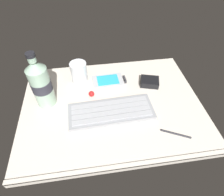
% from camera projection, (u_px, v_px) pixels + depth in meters
% --- Properties ---
extents(ground_plane, '(0.64, 0.48, 0.03)m').
position_uv_depth(ground_plane, '(112.00, 106.00, 0.69)').
color(ground_plane, beige).
extents(keyboard, '(0.29, 0.12, 0.02)m').
position_uv_depth(keyboard, '(111.00, 112.00, 0.65)').
color(keyboard, '#93969B').
rests_on(keyboard, ground_plane).
extents(handheld_device, '(0.13, 0.08, 0.02)m').
position_uv_depth(handheld_device, '(110.00, 81.00, 0.76)').
color(handheld_device, '#B7BABF').
rests_on(handheld_device, ground_plane).
extents(juice_cup, '(0.06, 0.06, 0.09)m').
position_uv_depth(juice_cup, '(79.00, 73.00, 0.74)').
color(juice_cup, silver).
rests_on(juice_cup, ground_plane).
extents(water_bottle, '(0.07, 0.07, 0.21)m').
position_uv_depth(water_bottle, '(41.00, 84.00, 0.62)').
color(water_bottle, '#9EC1A8').
rests_on(water_bottle, ground_plane).
extents(charger_block, '(0.08, 0.07, 0.02)m').
position_uv_depth(charger_block, '(150.00, 82.00, 0.74)').
color(charger_block, black).
rests_on(charger_block, ground_plane).
extents(trackball_mouse, '(0.02, 0.02, 0.02)m').
position_uv_depth(trackball_mouse, '(91.00, 94.00, 0.70)').
color(trackball_mouse, red).
rests_on(trackball_mouse, ground_plane).
extents(stylus_pen, '(0.09, 0.05, 0.01)m').
position_uv_depth(stylus_pen, '(176.00, 133.00, 0.59)').
color(stylus_pen, '#26262B').
rests_on(stylus_pen, ground_plane).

